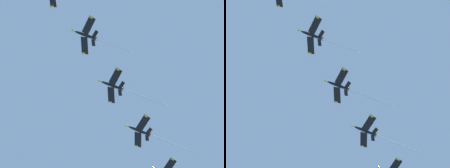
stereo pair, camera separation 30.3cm
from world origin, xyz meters
The scene contains 3 objects.
jet_second centered at (22.12, -32.20, 160.65)m, with size 20.60×27.31×13.15m.
jet_third centered at (30.14, -60.30, 153.05)m, with size 23.08×30.43×14.73m.
jet_fourth centered at (38.15, -84.21, 146.17)m, with size 22.71×30.85×13.64m.
Camera 1 is at (-22.95, -4.28, 1.83)m, focal length 54.24 mm.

